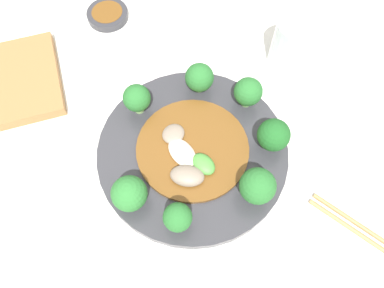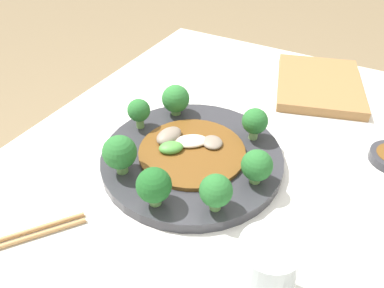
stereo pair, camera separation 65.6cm
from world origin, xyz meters
TOP-DOWN VIEW (x-y plane):
  - ground_plane at (0.00, 0.00)m, footprint 8.00×8.00m
  - table at (0.00, 0.00)m, footprint 0.95×0.69m
  - plate at (0.03, -0.03)m, footprint 0.30×0.30m
  - broccoli_north at (0.04, 0.09)m, footprint 0.05×0.05m
  - broccoli_northwest at (-0.06, 0.05)m, footprint 0.04×0.04m
  - broccoli_south at (0.01, -0.15)m, footprint 0.04×0.04m
  - broccoli_southwest at (-0.06, -0.11)m, footprint 0.05×0.05m
  - broccoli_southeast at (0.12, -0.10)m, footprint 0.05×0.05m
  - broccoli_east at (0.15, -0.02)m, footprint 0.05×0.05m
  - broccoli_northeast at (0.12, 0.06)m, footprint 0.05×0.05m
  - stirfry_center at (0.03, -0.03)m, footprint 0.18×0.18m
  - drinking_glass at (0.20, 0.16)m, footprint 0.07×0.07m
  - sauce_dish at (-0.14, 0.27)m, footprint 0.08×0.08m

SIDE VIEW (x-z plane):
  - ground_plane at x=0.00m, z-range 0.00..0.00m
  - table at x=0.00m, z-range 0.00..0.74m
  - sauce_dish at x=-0.14m, z-range 0.74..0.76m
  - plate at x=0.03m, z-range 0.74..0.76m
  - stirfry_center at x=0.03m, z-range 0.76..0.78m
  - drinking_glass at x=0.20m, z-range 0.74..0.84m
  - broccoli_north at x=0.04m, z-range 0.76..0.82m
  - broccoli_southwest at x=-0.06m, z-range 0.76..0.82m
  - broccoli_northeast at x=0.12m, z-range 0.77..0.82m
  - broccoli_south at x=0.01m, z-range 0.77..0.82m
  - broccoli_northwest at x=-0.06m, z-range 0.77..0.83m
  - broccoli_east at x=0.15m, z-range 0.77..0.83m
  - broccoli_southeast at x=0.12m, z-range 0.77..0.83m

